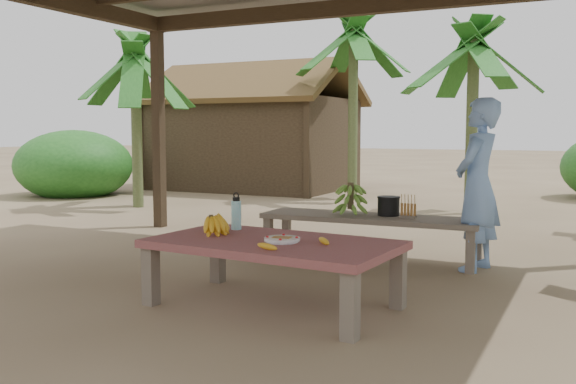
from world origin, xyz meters
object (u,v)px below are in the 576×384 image
at_px(ripe_banana_bunch, 211,224).
at_px(woman, 478,185).
at_px(plate, 282,240).
at_px(bench, 370,221).
at_px(work_table, 273,249).
at_px(water_flask, 236,214).
at_px(cooking_pot, 389,206).

height_order(ripe_banana_bunch, woman, woman).
bearing_deg(plate, bench, 90.48).
height_order(ripe_banana_bunch, plate, ripe_banana_bunch).
distance_m(work_table, ripe_banana_bunch, 0.59).
height_order(bench, water_flask, water_flask).
xyz_separation_m(bench, plate, (0.02, -2.01, 0.12)).
bearing_deg(woman, water_flask, -35.00).
distance_m(water_flask, cooking_pot, 1.90).
xyz_separation_m(plate, water_flask, (-0.60, 0.37, 0.11)).
bearing_deg(cooking_pot, woman, -8.08).
xyz_separation_m(plate, woman, (1.04, 1.98, 0.29)).
bearing_deg(bench, woman, -3.22).
distance_m(ripe_banana_bunch, cooking_pot, 2.19).
distance_m(water_flask, woman, 2.31).
bearing_deg(water_flask, work_table, -33.12).
relative_size(work_table, cooking_pot, 8.50).
bearing_deg(water_flask, woman, 44.50).
relative_size(ripe_banana_bunch, cooking_pot, 1.25).
distance_m(work_table, bench, 1.98).
relative_size(bench, cooking_pot, 10.09).
relative_size(ripe_banana_bunch, woman, 0.17).
relative_size(plate, woman, 0.16).
height_order(bench, woman, woman).
bearing_deg(plate, ripe_banana_bunch, 173.44).
relative_size(cooking_pot, woman, 0.14).
bearing_deg(cooking_pot, bench, -148.92).
distance_m(ripe_banana_bunch, plate, 0.66).
height_order(bench, cooking_pot, cooking_pot).
height_order(work_table, plate, plate).
bearing_deg(ripe_banana_bunch, woman, 48.40).
bearing_deg(cooking_pot, water_flask, -113.34).
distance_m(bench, water_flask, 1.76).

